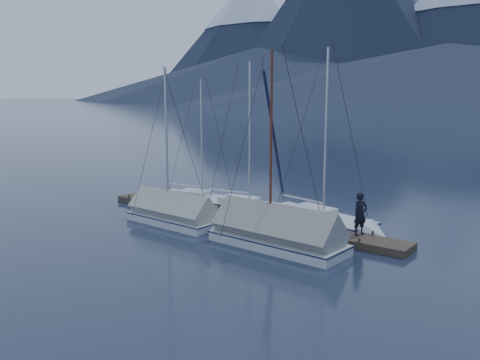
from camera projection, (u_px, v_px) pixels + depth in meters
name	position (u px, v px, depth m)	size (l,w,h in m)	color
ground	(215.00, 230.00, 24.93)	(1000.00, 1000.00, 0.00)	black
dock	(240.00, 219.00, 26.47)	(18.00, 1.50, 0.54)	#382D23
mooring_posts	(233.00, 214.00, 26.73)	(15.12, 1.52, 0.35)	#382D23
sailboat_open_left	(208.00, 201.00, 30.93)	(6.35, 2.67, 8.19)	silver
sailboat_open_mid	(257.00, 209.00, 28.56)	(7.13, 3.17, 9.15)	silver
sailboat_open_right	(331.00, 223.00, 25.48)	(7.60, 3.65, 9.69)	silver
sailboat_covered_near	(267.00, 235.00, 22.31)	(7.23, 3.09, 9.30)	silver
sailboat_covered_far	(167.00, 214.00, 26.22)	(6.24, 2.63, 8.67)	silver
person	(360.00, 214.00, 22.64)	(0.70, 0.46, 1.93)	black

